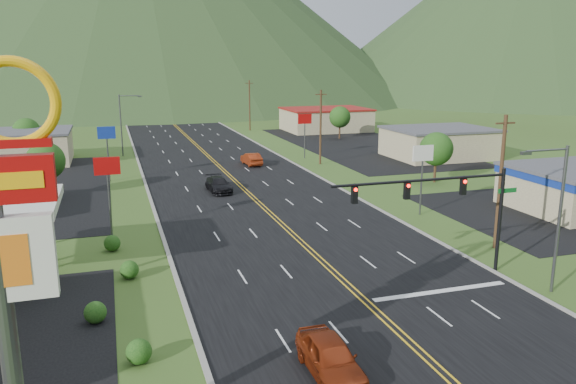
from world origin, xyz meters
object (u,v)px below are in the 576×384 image
object	(u,v)px
streetlight_west	(123,121)
car_red_far	(251,159)
traffic_signal	(449,198)
car_red_near	(330,358)
car_dark_mid	(219,185)
streetlight_east	(556,210)

from	to	relation	value
streetlight_west	car_red_far	bearing A→B (deg)	-38.88
traffic_signal	car_red_near	world-z (taller)	traffic_signal
traffic_signal	car_dark_mid	distance (m)	30.46
streetlight_east	traffic_signal	bearing A→B (deg)	139.61
car_dark_mid	car_red_far	xyz separation A→B (m)	(7.23, 14.44, 0.06)
car_red_far	streetlight_west	bearing A→B (deg)	-42.32
streetlight_west	car_dark_mid	bearing A→B (deg)	-72.15
streetlight_east	car_dark_mid	size ratio (longest dim) A/B	1.73
traffic_signal	streetlight_east	size ratio (longest dim) A/B	1.46
car_dark_mid	streetlight_east	bearing A→B (deg)	-69.69
car_red_near	streetlight_east	bearing A→B (deg)	16.48
car_red_near	car_dark_mid	size ratio (longest dim) A/B	0.97
traffic_signal	streetlight_west	xyz separation A→B (m)	(-18.16, 56.00, -0.15)
car_dark_mid	car_red_far	distance (m)	16.15
traffic_signal	car_red_far	size ratio (longest dim) A/B	2.65
car_red_near	car_red_far	bearing A→B (deg)	80.15
streetlight_east	car_dark_mid	distance (m)	35.79
streetlight_east	car_dark_mid	bearing A→B (deg)	113.29
streetlight_west	car_red_far	distance (m)	21.06
traffic_signal	car_dark_mid	size ratio (longest dim) A/B	2.52
traffic_signal	car_red_near	xyz separation A→B (m)	(-11.40, -8.66, -4.47)
car_dark_mid	car_red_far	world-z (taller)	car_red_far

